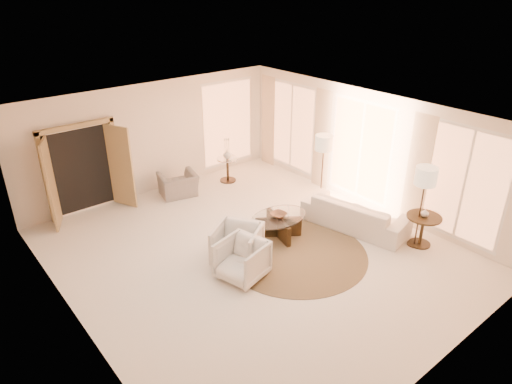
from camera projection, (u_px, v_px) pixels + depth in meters
room at (253, 191)px, 8.73m from camera, size 7.04×8.04×2.83m
windows_right at (363, 151)px, 10.79m from camera, size 0.10×6.40×2.40m
window_back_corner at (228, 123)px, 12.82m from camera, size 1.70×0.10×2.40m
curtains_right at (333, 144)px, 11.41m from camera, size 0.06×5.20×2.60m
french_doors at (84, 171)px, 10.45m from camera, size 1.95×0.66×2.16m
area_rug at (295, 254)px, 9.28m from camera, size 3.49×3.49×0.01m
sofa at (355, 213)px, 10.13m from camera, size 1.40×2.47×0.68m
armchair_left at (237, 243)px, 8.83m from camera, size 1.13×1.14×0.88m
armchair_right at (242, 258)px, 8.40m from camera, size 0.93×0.97×0.83m
accent_chair at (178, 181)px, 11.57m from camera, size 1.02×0.78×0.79m
coffee_table at (278, 224)px, 9.77m from camera, size 1.71×1.71×0.49m
end_table at (423, 225)px, 9.41m from camera, size 0.71×0.71×0.67m
side_table at (228, 167)px, 12.38m from camera, size 0.57×0.57×0.67m
floor_lamp_near at (324, 146)px, 10.78m from camera, size 0.42×0.42×1.73m
floor_lamp_far at (426, 180)px, 8.94m from camera, size 0.43×0.43×1.76m
bowl at (279, 215)px, 9.67m from camera, size 0.37×0.37×0.08m
end_vase at (425, 213)px, 9.29m from camera, size 0.18×0.18×0.17m
side_vase at (227, 154)px, 12.22m from camera, size 0.30×0.30×0.24m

